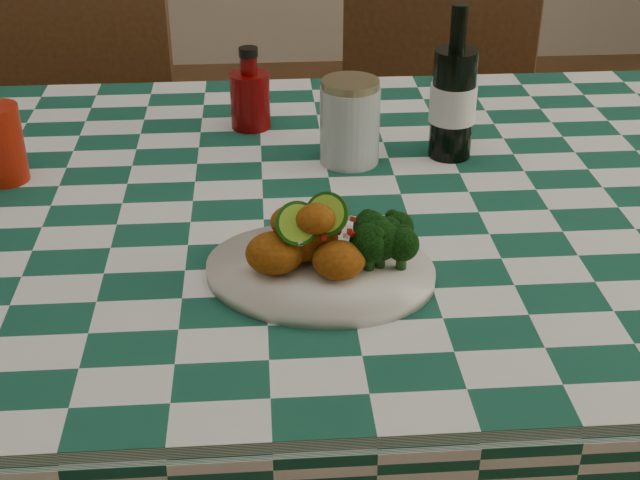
{
  "coord_description": "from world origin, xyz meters",
  "views": [
    {
      "loc": [
        -0.0,
        -1.17,
        1.38
      ],
      "look_at": [
        0.07,
        -0.23,
        0.84
      ],
      "focal_mm": 50.0,
      "sensor_mm": 36.0,
      "label": 1
    }
  ],
  "objects_px": {
    "beer_bottle": "(454,83)",
    "wooden_chair_left": "(77,199)",
    "mason_jar": "(350,122)",
    "wooden_chair_right": "(415,161)",
    "fried_chicken_pile": "(315,236)",
    "ketchup_bottle": "(250,88)",
    "dining_table": "(270,406)",
    "plate": "(320,272)",
    "red_tumbler": "(1,144)"
  },
  "relations": [
    {
      "from": "mason_jar",
      "to": "wooden_chair_right",
      "type": "height_order",
      "value": "wooden_chair_right"
    },
    {
      "from": "dining_table",
      "to": "plate",
      "type": "relative_size",
      "value": 5.77
    },
    {
      "from": "wooden_chair_left",
      "to": "dining_table",
      "type": "bearing_deg",
      "value": -53.83
    },
    {
      "from": "dining_table",
      "to": "plate",
      "type": "distance_m",
      "value": 0.47
    },
    {
      "from": "beer_bottle",
      "to": "wooden_chair_right",
      "type": "xyz_separation_m",
      "value": [
        0.05,
        0.57,
        -0.4
      ]
    },
    {
      "from": "ketchup_bottle",
      "to": "mason_jar",
      "type": "xyz_separation_m",
      "value": [
        0.16,
        -0.15,
        -0.0
      ]
    },
    {
      "from": "plate",
      "to": "beer_bottle",
      "type": "bearing_deg",
      "value": 56.68
    },
    {
      "from": "dining_table",
      "to": "fried_chicken_pile",
      "type": "relative_size",
      "value": 12.22
    },
    {
      "from": "red_tumbler",
      "to": "dining_table",
      "type": "bearing_deg",
      "value": -13.27
    },
    {
      "from": "plate",
      "to": "wooden_chair_right",
      "type": "height_order",
      "value": "wooden_chair_right"
    },
    {
      "from": "mason_jar",
      "to": "wooden_chair_right",
      "type": "xyz_separation_m",
      "value": [
        0.22,
        0.58,
        -0.34
      ]
    },
    {
      "from": "fried_chicken_pile",
      "to": "ketchup_bottle",
      "type": "bearing_deg",
      "value": 98.7
    },
    {
      "from": "ketchup_bottle",
      "to": "wooden_chair_right",
      "type": "bearing_deg",
      "value": 48.95
    },
    {
      "from": "mason_jar",
      "to": "fried_chicken_pile",
      "type": "bearing_deg",
      "value": -102.7
    },
    {
      "from": "plate",
      "to": "wooden_chair_left",
      "type": "xyz_separation_m",
      "value": [
        -0.49,
        0.9,
        -0.34
      ]
    },
    {
      "from": "beer_bottle",
      "to": "mason_jar",
      "type": "bearing_deg",
      "value": -176.3
    },
    {
      "from": "wooden_chair_left",
      "to": "red_tumbler",
      "type": "bearing_deg",
      "value": -82.79
    },
    {
      "from": "ketchup_bottle",
      "to": "dining_table",
      "type": "bearing_deg",
      "value": -86.83
    },
    {
      "from": "wooden_chair_right",
      "to": "ketchup_bottle",
      "type": "bearing_deg",
      "value": -108.94
    },
    {
      "from": "dining_table",
      "to": "beer_bottle",
      "type": "xyz_separation_m",
      "value": [
        0.3,
        0.13,
        0.52
      ]
    },
    {
      "from": "fried_chicken_pile",
      "to": "beer_bottle",
      "type": "distance_m",
      "value": 0.44
    },
    {
      "from": "plate",
      "to": "ketchup_bottle",
      "type": "bearing_deg",
      "value": 99.39
    },
    {
      "from": "ketchup_bottle",
      "to": "beer_bottle",
      "type": "xyz_separation_m",
      "value": [
        0.32,
        -0.14,
        0.05
      ]
    },
    {
      "from": "dining_table",
      "to": "mason_jar",
      "type": "bearing_deg",
      "value": 41.28
    },
    {
      "from": "dining_table",
      "to": "ketchup_bottle",
      "type": "height_order",
      "value": "ketchup_bottle"
    },
    {
      "from": "fried_chicken_pile",
      "to": "wooden_chair_left",
      "type": "height_order",
      "value": "wooden_chair_left"
    },
    {
      "from": "ketchup_bottle",
      "to": "mason_jar",
      "type": "relative_size",
      "value": 1.05
    },
    {
      "from": "beer_bottle",
      "to": "wooden_chair_left",
      "type": "distance_m",
      "value": 1.01
    },
    {
      "from": "mason_jar",
      "to": "ketchup_bottle",
      "type": "bearing_deg",
      "value": 135.2
    },
    {
      "from": "mason_jar",
      "to": "wooden_chair_right",
      "type": "distance_m",
      "value": 0.71
    },
    {
      "from": "red_tumbler",
      "to": "plate",
      "type": "bearing_deg",
      "value": -34.76
    },
    {
      "from": "beer_bottle",
      "to": "wooden_chair_left",
      "type": "height_order",
      "value": "beer_bottle"
    },
    {
      "from": "fried_chicken_pile",
      "to": "wooden_chair_left",
      "type": "relative_size",
      "value": 0.15
    },
    {
      "from": "fried_chicken_pile",
      "to": "mason_jar",
      "type": "distance_m",
      "value": 0.36
    },
    {
      "from": "red_tumbler",
      "to": "wooden_chair_right",
      "type": "bearing_deg",
      "value": 39.41
    },
    {
      "from": "mason_jar",
      "to": "wooden_chair_left",
      "type": "distance_m",
      "value": 0.88
    },
    {
      "from": "wooden_chair_left",
      "to": "wooden_chair_right",
      "type": "bearing_deg",
      "value": 6.58
    },
    {
      "from": "wooden_chair_left",
      "to": "mason_jar",
      "type": "bearing_deg",
      "value": -40.26
    },
    {
      "from": "wooden_chair_right",
      "to": "dining_table",
      "type": "bearing_deg",
      "value": -94.76
    },
    {
      "from": "dining_table",
      "to": "wooden_chair_right",
      "type": "relative_size",
      "value": 1.62
    },
    {
      "from": "dining_table",
      "to": "wooden_chair_right",
      "type": "xyz_separation_m",
      "value": [
        0.36,
        0.71,
        0.12
      ]
    },
    {
      "from": "red_tumbler",
      "to": "ketchup_bottle",
      "type": "bearing_deg",
      "value": 26.4
    },
    {
      "from": "plate",
      "to": "red_tumbler",
      "type": "bearing_deg",
      "value": 145.24
    },
    {
      "from": "ketchup_bottle",
      "to": "wooden_chair_left",
      "type": "relative_size",
      "value": 0.15
    },
    {
      "from": "dining_table",
      "to": "fried_chicken_pile",
      "type": "bearing_deg",
      "value": -74.72
    },
    {
      "from": "plate",
      "to": "red_tumbler",
      "type": "xyz_separation_m",
      "value": [
        -0.46,
        0.32,
        0.05
      ]
    },
    {
      "from": "mason_jar",
      "to": "plate",
      "type": "bearing_deg",
      "value": -101.72
    },
    {
      "from": "dining_table",
      "to": "red_tumbler",
      "type": "height_order",
      "value": "red_tumbler"
    },
    {
      "from": "wooden_chair_left",
      "to": "wooden_chair_right",
      "type": "distance_m",
      "value": 0.78
    },
    {
      "from": "beer_bottle",
      "to": "fried_chicken_pile",
      "type": "bearing_deg",
      "value": -124.0
    }
  ]
}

